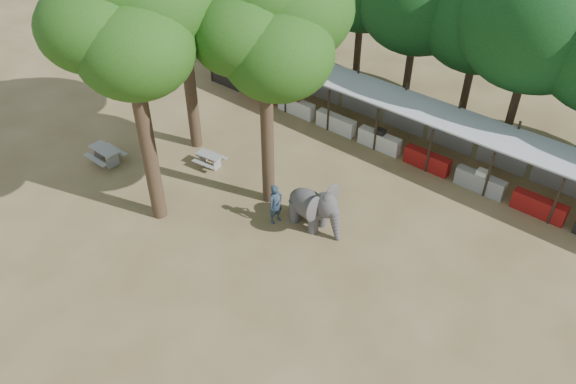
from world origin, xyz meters
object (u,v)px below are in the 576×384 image
Objects in this scene: handler at (276,204)px; picnic_table_far at (210,158)px; yard_tree_center at (126,12)px; elephant at (314,207)px; picnic_table_near at (105,153)px; yard_tree_back at (265,18)px.

picnic_table_far is (-5.34, 1.09, -0.52)m from handler.
yard_tree_center is 10.70m from elephant.
picnic_table_far is (-6.82, 0.26, -0.64)m from elephant.
yard_tree_center reaches higher than picnic_table_near.
yard_tree_center reaches higher than handler.
yard_tree_center is 7.19× the size of picnic_table_near.
elephant is 1.70m from handler.
picnic_table_near reaches higher than picnic_table_far.
yard_tree_back is at bearing 60.78° from handler.
yard_tree_back is 7.63× the size of picnic_table_far.
yard_tree_back is 6.79× the size of picnic_table_near.
picnic_table_near is at bearing 112.40° from handler.
handler is (1.43, -1.17, -7.58)m from yard_tree_back.
elephant is 6.85m from picnic_table_far.
picnic_table_near is at bearing -150.77° from picnic_table_far.
picnic_table_far is (4.24, 3.16, -0.10)m from picnic_table_near.
handler is 1.29× the size of picnic_table_far.
elephant is 1.89× the size of picnic_table_far.
picnic_table_far is at bearing -179.61° from elephant.
yard_tree_center is 6.24× the size of handler.
yard_tree_back is at bearing -6.13° from picnic_table_far.
elephant is at bearing 15.20° from picnic_table_near.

